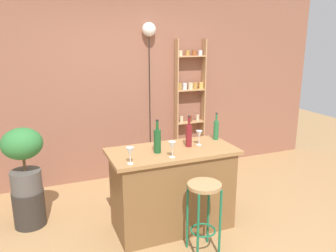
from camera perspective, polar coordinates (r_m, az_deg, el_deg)
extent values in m
plane|color=#A37A4C|center=(3.76, 2.57, -18.55)|extent=(12.00, 12.00, 0.00)
cube|color=#8C5642|center=(5.02, -6.58, 7.09)|extent=(6.40, 0.10, 2.80)
cube|color=brown|center=(3.78, 0.73, -10.76)|extent=(1.26, 0.61, 0.86)
cube|color=#9E7042|center=(3.61, 0.75, -4.29)|extent=(1.36, 0.66, 0.04)
cylinder|color=#196642|center=(3.29, 5.09, -16.81)|extent=(0.02, 0.02, 0.69)
cylinder|color=#196642|center=(3.39, 8.77, -15.90)|extent=(0.02, 0.02, 0.69)
cylinder|color=#196642|center=(3.47, 3.28, -14.96)|extent=(0.02, 0.02, 0.69)
cylinder|color=#196642|center=(3.56, 6.80, -14.18)|extent=(0.02, 0.02, 0.69)
torus|color=#196642|center=(3.48, 5.93, -17.05)|extent=(0.25, 0.25, 0.02)
cylinder|color=#A87F51|center=(3.26, 6.16, -9.93)|extent=(0.33, 0.33, 0.03)
cube|color=tan|center=(5.19, 1.41, 3.16)|extent=(0.02, 0.13, 2.04)
cube|color=tan|center=(5.39, 5.92, 3.51)|extent=(0.02, 0.13, 2.04)
cube|color=tan|center=(5.49, 3.58, -4.50)|extent=(0.44, 0.13, 0.02)
cylinder|color=#4C7033|center=(5.39, 2.13, -4.07)|extent=(0.06, 0.06, 0.11)
cylinder|color=gold|center=(5.44, 3.14, -3.93)|extent=(0.06, 0.06, 0.11)
cylinder|color=silver|center=(5.49, 4.19, -3.78)|extent=(0.06, 0.06, 0.11)
cylinder|color=#AD7A38|center=(5.53, 5.11, -3.64)|extent=(0.06, 0.06, 0.11)
cube|color=tan|center=(5.34, 3.67, 0.67)|extent=(0.44, 0.13, 0.02)
cylinder|color=beige|center=(5.27, 2.27, 1.12)|extent=(0.05, 0.05, 0.09)
cylinder|color=brown|center=(5.32, 3.77, 1.24)|extent=(0.05, 0.05, 0.09)
cylinder|color=beige|center=(5.39, 5.00, 1.38)|extent=(0.05, 0.05, 0.09)
cube|color=tan|center=(5.24, 3.76, 6.07)|extent=(0.44, 0.13, 0.02)
cylinder|color=#AD7A38|center=(5.15, 1.96, 6.62)|extent=(0.07, 0.07, 0.10)
cylinder|color=silver|center=(5.19, 2.81, 6.68)|extent=(0.07, 0.07, 0.10)
cylinder|color=beige|center=(5.23, 3.82, 6.73)|extent=(0.07, 0.07, 0.10)
cylinder|color=#AD7A38|center=(5.26, 4.59, 6.75)|extent=(0.07, 0.07, 0.10)
cylinder|color=gold|center=(5.31, 5.58, 6.80)|extent=(0.07, 0.07, 0.10)
cube|color=tan|center=(5.19, 3.85, 11.64)|extent=(0.44, 0.13, 0.02)
cylinder|color=beige|center=(5.12, 2.09, 12.17)|extent=(0.06, 0.06, 0.08)
cylinder|color=#AD7A38|center=(5.16, 3.31, 12.18)|extent=(0.06, 0.06, 0.08)
cylinder|color=#994C23|center=(5.20, 4.44, 12.18)|extent=(0.06, 0.06, 0.08)
cylinder|color=silver|center=(5.26, 5.46, 12.18)|extent=(0.06, 0.06, 0.08)
cylinder|color=#2D2823|center=(4.20, -22.31, -12.67)|extent=(0.34, 0.34, 0.41)
cylinder|color=#514C47|center=(4.07, -22.76, -8.56)|extent=(0.33, 0.33, 0.24)
cylinder|color=brown|center=(4.00, -23.05, -5.90)|extent=(0.03, 0.03, 0.16)
ellipsoid|color=#2D7033|center=(3.93, -23.39, -2.75)|extent=(0.43, 0.39, 0.34)
cylinder|color=maroon|center=(3.68, 3.52, -1.68)|extent=(0.07, 0.07, 0.24)
cylinder|color=maroon|center=(3.64, 3.56, 0.83)|extent=(0.03, 0.03, 0.09)
cylinder|color=black|center=(3.62, 3.57, 1.63)|extent=(0.03, 0.03, 0.01)
cylinder|color=#236638|center=(3.96, 8.09, -0.72)|extent=(0.06, 0.06, 0.22)
cylinder|color=#236638|center=(3.93, 8.17, 1.43)|extent=(0.02, 0.02, 0.09)
cylinder|color=black|center=(3.92, 8.20, 2.13)|extent=(0.03, 0.03, 0.01)
cylinder|color=#194C23|center=(3.48, -1.81, -2.59)|extent=(0.08, 0.08, 0.24)
cylinder|color=#194C23|center=(3.43, -1.83, 0.10)|extent=(0.03, 0.03, 0.09)
cylinder|color=black|center=(3.42, -1.84, 0.96)|extent=(0.03, 0.03, 0.01)
cylinder|color=silver|center=(3.23, -6.37, -6.31)|extent=(0.06, 0.06, 0.00)
cylinder|color=silver|center=(3.22, -6.39, -5.66)|extent=(0.01, 0.01, 0.07)
cone|color=silver|center=(3.19, -6.43, -4.31)|extent=(0.07, 0.07, 0.08)
cylinder|color=silver|center=(3.38, 0.70, -5.25)|extent=(0.06, 0.06, 0.00)
cylinder|color=silver|center=(3.37, 0.70, -4.62)|extent=(0.01, 0.01, 0.07)
cone|color=silver|center=(3.34, 0.71, -3.33)|extent=(0.07, 0.07, 0.08)
cylinder|color=silver|center=(3.77, 5.21, -3.16)|extent=(0.06, 0.06, 0.00)
cylinder|color=silver|center=(3.76, 5.23, -2.59)|extent=(0.01, 0.01, 0.07)
cone|color=silver|center=(3.74, 5.26, -1.42)|extent=(0.07, 0.07, 0.08)
cylinder|color=black|center=(5.05, -3.05, 3.56)|extent=(0.01, 0.01, 2.16)
sphere|color=white|center=(4.96, -3.23, 15.93)|extent=(0.20, 0.20, 0.20)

